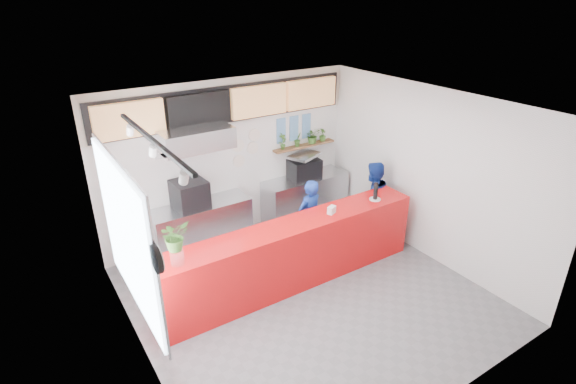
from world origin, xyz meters
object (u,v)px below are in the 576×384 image
panini_oven (190,194)px  pepper_mill (376,191)px  service_counter (293,254)px  staff_center (309,218)px  espresso_machine (304,169)px  staff_right (372,200)px

panini_oven → pepper_mill: (2.62, -1.85, 0.12)m
panini_oven → pepper_mill: bearing=-38.8°
service_counter → staff_center: bearing=39.5°
pepper_mill → service_counter: bearing=178.3°
espresso_machine → staff_center: bearing=-117.4°
service_counter → pepper_mill: bearing=-1.7°
staff_right → pepper_mill: 0.85m
service_counter → espresso_machine: (1.47, 1.80, 0.55)m
staff_center → pepper_mill: 1.25m
service_counter → panini_oven: 2.13m
service_counter → espresso_machine: size_ratio=7.42×
staff_center → staff_right: staff_right is taller
staff_right → pepper_mill: size_ratio=5.15×
service_counter → pepper_mill: size_ratio=15.23×
espresso_machine → staff_center: 1.42m
service_counter → panini_oven: size_ratio=8.21×
staff_center → pepper_mill: bearing=133.8°
espresso_machine → panini_oven: bearing=-176.3°
panini_oven → staff_center: size_ratio=0.39×
espresso_machine → staff_center: staff_center is taller
staff_center → pepper_mill: size_ratio=4.81×
espresso_machine → pepper_mill: bearing=-80.5°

